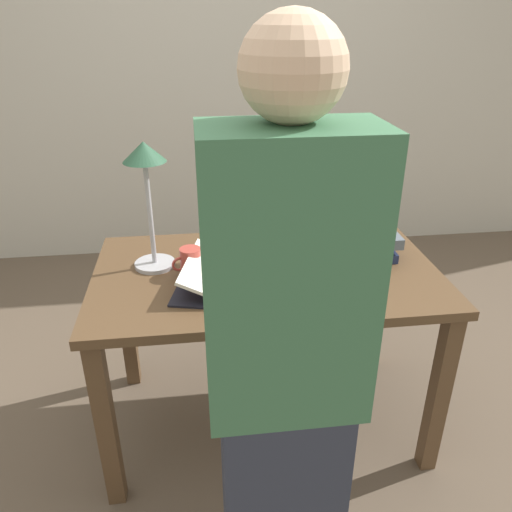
{
  "coord_description": "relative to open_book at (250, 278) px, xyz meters",
  "views": [
    {
      "loc": [
        -0.25,
        -1.64,
        1.61
      ],
      "look_at": [
        -0.04,
        -0.04,
        0.82
      ],
      "focal_mm": 35.0,
      "sensor_mm": 36.0,
      "label": 1
    }
  ],
  "objects": [
    {
      "name": "ground_plane",
      "position": [
        0.07,
        0.1,
        -0.76
      ],
      "size": [
        12.0,
        12.0,
        0.0
      ],
      "primitive_type": "plane",
      "color": "brown"
    },
    {
      "name": "wall_back",
      "position": [
        0.07,
        1.93,
        0.54
      ],
      "size": [
        8.0,
        0.06,
        2.6
      ],
      "color": "#BCB7A8",
      "rests_on": "ground_plane"
    },
    {
      "name": "reading_desk",
      "position": [
        0.07,
        0.1,
        -0.13
      ],
      "size": [
        1.28,
        0.75,
        0.74
      ],
      "color": "brown",
      "rests_on": "ground_plane"
    },
    {
      "name": "open_book",
      "position": [
        0.0,
        0.0,
        0.0
      ],
      "size": [
        0.57,
        0.47,
        0.09
      ],
      "rotation": [
        0.0,
        0.0,
        -0.23
      ],
      "color": "black",
      "rests_on": "reading_desk"
    },
    {
      "name": "book_stack_tall",
      "position": [
        0.49,
        0.22,
        0.03
      ],
      "size": [
        0.22,
        0.27,
        0.1
      ],
      "color": "#1E284C",
      "rests_on": "reading_desk"
    },
    {
      "name": "book_standing_upright",
      "position": [
        0.3,
        0.25,
        0.1
      ],
      "size": [
        0.05,
        0.2,
        0.24
      ],
      "rotation": [
        0.0,
        0.0,
        0.08
      ],
      "color": "maroon",
      "rests_on": "reading_desk"
    },
    {
      "name": "reading_lamp",
      "position": [
        -0.34,
        0.19,
        0.32
      ],
      "size": [
        0.15,
        0.15,
        0.48
      ],
      "color": "#ADADB2",
      "rests_on": "reading_desk"
    },
    {
      "name": "coffee_mug",
      "position": [
        -0.21,
        0.1,
        0.03
      ],
      "size": [
        0.11,
        0.08,
        0.1
      ],
      "rotation": [
        0.0,
        0.0,
        3.46
      ],
      "color": "#B74238",
      "rests_on": "reading_desk"
    },
    {
      "name": "person_reader",
      "position": [
        0.01,
        -0.63,
        0.04
      ],
      "size": [
        0.36,
        0.22,
        1.62
      ],
      "rotation": [
        0.0,
        0.0,
        3.14
      ],
      "color": "#2D3342",
      "rests_on": "ground_plane"
    }
  ]
}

